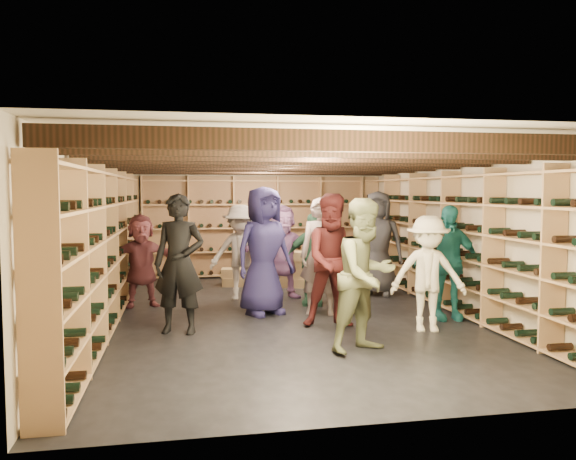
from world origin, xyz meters
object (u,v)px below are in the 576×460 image
(person_5, at_px, (141,261))
(person_12, at_px, (378,243))
(crate_loose, at_px, (333,278))
(person_6, at_px, (264,251))
(person_11, at_px, (283,251))
(person_3, at_px, (428,274))
(person_4, at_px, (447,262))
(person_2, at_px, (366,275))
(person_1, at_px, (179,264))
(person_8, at_px, (335,260))
(person_7, at_px, (321,256))
(person_10, at_px, (312,259))
(person_9, at_px, (240,252))
(crate_stack_left, at_px, (293,269))
(crate_stack_right, at_px, (235,277))

(person_5, xyz_separation_m, person_12, (4.03, 0.28, 0.18))
(crate_loose, bearing_deg, person_6, -123.86)
(person_6, relative_size, person_12, 1.04)
(person_12, bearing_deg, person_11, -156.14)
(crate_loose, height_order, person_3, person_3)
(person_5, height_order, person_6, person_6)
(crate_loose, bearing_deg, person_12, -74.86)
(person_4, bearing_deg, person_2, -134.95)
(person_5, relative_size, person_12, 0.80)
(person_1, height_order, person_8, person_1)
(person_7, xyz_separation_m, person_10, (0.02, 0.67, -0.13))
(person_4, xyz_separation_m, person_9, (-2.76, 2.01, -0.02))
(crate_stack_left, bearing_deg, person_11, -110.37)
(crate_stack_left, relative_size, crate_stack_right, 1.23)
(person_6, height_order, person_12, person_6)
(person_6, height_order, person_9, person_6)
(crate_stack_left, relative_size, person_7, 0.39)
(person_1, xyz_separation_m, person_6, (1.23, 0.91, 0.05))
(person_2, relative_size, person_7, 1.01)
(person_7, bearing_deg, person_12, 60.30)
(person_2, bearing_deg, crate_stack_right, 77.96)
(person_7, distance_m, person_10, 0.68)
(person_2, relative_size, person_6, 0.92)
(person_6, distance_m, person_11, 1.31)
(person_4, height_order, person_7, person_7)
(person_2, distance_m, person_7, 2.00)
(crate_stack_right, xyz_separation_m, person_2, (1.08, -4.70, 0.71))
(person_3, xyz_separation_m, person_7, (-1.13, 1.26, 0.11))
(person_11, distance_m, person_12, 1.70)
(person_1, xyz_separation_m, person_7, (2.07, 0.76, -0.04))
(person_1, relative_size, person_8, 1.00)
(crate_stack_left, height_order, person_5, person_5)
(crate_loose, distance_m, person_12, 1.76)
(crate_stack_right, distance_m, person_4, 4.39)
(person_9, bearing_deg, person_5, -155.61)
(person_9, bearing_deg, person_6, -65.54)
(person_3, relative_size, person_4, 0.93)
(person_6, bearing_deg, person_11, 43.08)
(crate_stack_left, relative_size, person_8, 0.38)
(person_4, distance_m, person_6, 2.66)
(person_4, bearing_deg, person_8, -169.71)
(crate_loose, height_order, person_6, person_6)
(crate_stack_right, xyz_separation_m, person_1, (-1.03, -3.46, 0.73))
(crate_stack_right, bearing_deg, person_10, -62.33)
(person_4, height_order, person_8, person_8)
(person_2, height_order, person_6, person_6)
(person_2, relative_size, person_4, 1.07)
(person_1, distance_m, person_9, 2.33)
(person_1, bearing_deg, person_3, 7.98)
(person_2, xyz_separation_m, person_3, (1.10, 0.75, -0.12))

